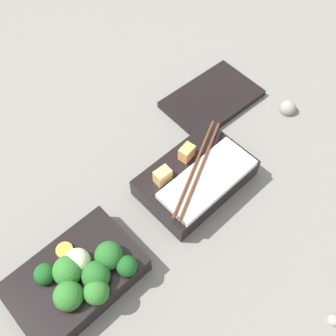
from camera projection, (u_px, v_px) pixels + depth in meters
The scene contains 6 objects.
ground_plane at pixel (143, 232), 0.62m from camera, with size 3.00×3.00×0.00m, color slate.
bento_tray_vegetable at pixel (79, 276), 0.56m from camera, with size 0.18×0.12×0.07m.
bento_tray_rice at pixel (197, 178), 0.65m from camera, with size 0.18×0.12×0.06m.
bento_lid at pixel (212, 99), 0.77m from camera, with size 0.18×0.12×0.01m, color black.
pebble_0 at pixel (335, 319), 0.55m from camera, with size 0.02×0.02×0.02m, color gray.
pebble_3 at pixel (288, 108), 0.76m from camera, with size 0.03×0.03×0.03m, color gray.
Camera 1 is at (-0.15, -0.21, 0.58)m, focal length 42.00 mm.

